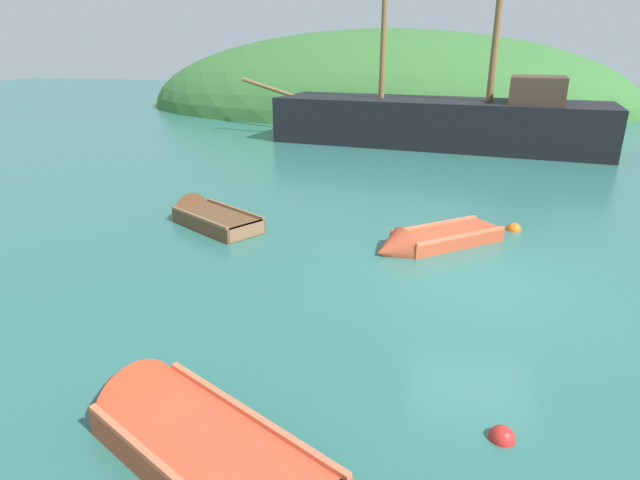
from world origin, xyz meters
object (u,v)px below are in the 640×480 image
rowboat_portside (178,433)px  buoy_orange (513,230)px  rowboat_outer_right (429,243)px  sailing_ship (439,128)px  buoy_red (502,439)px  rowboat_near_dock (206,218)px

rowboat_portside → buoy_orange: size_ratio=10.34×
rowboat_outer_right → buoy_orange: rowboat_outer_right is taller
rowboat_portside → rowboat_outer_right: size_ratio=1.22×
sailing_ship → buoy_orange: (1.96, -12.05, -0.80)m
sailing_ship → rowboat_portside: bearing=91.1°
rowboat_outer_right → buoy_red: 6.36m
sailing_ship → rowboat_outer_right: (-0.12, -13.69, -0.71)m
rowboat_near_dock → rowboat_outer_right: size_ratio=1.02×
rowboat_portside → buoy_red: size_ratio=12.20×
rowboat_portside → sailing_ship: bearing=-69.3°
rowboat_near_dock → rowboat_portside: 8.26m
sailing_ship → rowboat_portside: (-2.84, -20.83, -0.68)m
rowboat_outer_right → rowboat_near_dock: bearing=-44.5°
rowboat_outer_right → buoy_red: bearing=59.7°
sailing_ship → rowboat_portside: sailing_ship is taller
rowboat_portside → buoy_orange: 10.01m
rowboat_near_dock → buoy_red: 9.60m
rowboat_near_dock → rowboat_outer_right: bearing=-152.7°
rowboat_near_dock → buoy_orange: 7.93m
rowboat_near_dock → rowboat_portside: rowboat_portside is taller
rowboat_near_dock → buoy_red: (6.76, -6.80, -0.12)m
rowboat_outer_right → buoy_orange: (2.08, 1.64, -0.09)m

